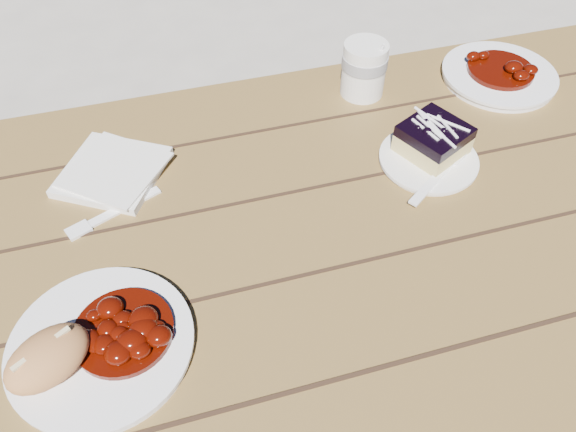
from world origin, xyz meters
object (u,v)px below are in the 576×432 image
object	(u,v)px
bread_roll	(48,358)
dessert_plate	(428,160)
blueberry_cake	(433,139)
picnic_table	(329,284)
second_plate	(499,76)
main_plate	(102,346)
coffee_cup	(364,69)

from	to	relation	value
bread_roll	dessert_plate	xyz separation A→B (m)	(0.60, 0.23, -0.04)
bread_roll	blueberry_cake	bearing A→B (deg)	21.43
picnic_table	second_plate	world-z (taller)	second_plate
bread_roll	dessert_plate	distance (m)	0.64
second_plate	bread_roll	bearing A→B (deg)	-154.15
bread_roll	blueberry_cake	distance (m)	0.66
picnic_table	main_plate	distance (m)	0.41
main_plate	second_plate	size ratio (longest dim) A/B	1.06
picnic_table	blueberry_cake	bearing A→B (deg)	26.15
picnic_table	blueberry_cake	size ratio (longest dim) A/B	15.68
second_plate	picnic_table	bearing A→B (deg)	-148.24
picnic_table	blueberry_cake	distance (m)	0.30
blueberry_cake	coffee_cup	size ratio (longest dim) A/B	1.26
dessert_plate	picnic_table	bearing A→B (deg)	-156.31
bread_roll	second_plate	size ratio (longest dim) A/B	0.49
second_plate	main_plate	bearing A→B (deg)	-153.76
main_plate	coffee_cup	xyz separation A→B (m)	(0.51, 0.42, 0.04)
dessert_plate	coffee_cup	size ratio (longest dim) A/B	1.57
picnic_table	coffee_cup	size ratio (longest dim) A/B	19.72
bread_roll	second_plate	xyz separation A→B (m)	(0.84, 0.40, -0.04)
blueberry_cake	picnic_table	bearing A→B (deg)	-179.95
bread_roll	main_plate	bearing A→B (deg)	19.98
dessert_plate	coffee_cup	bearing A→B (deg)	100.03
bread_roll	picnic_table	bearing A→B (deg)	18.95
main_plate	picnic_table	bearing A→B (deg)	18.78
picnic_table	dessert_plate	distance (m)	0.27
dessert_plate	second_plate	distance (m)	0.30
blueberry_cake	coffee_cup	bearing A→B (deg)	77.42
picnic_table	main_plate	size ratio (longest dim) A/B	8.79
picnic_table	blueberry_cake	xyz separation A→B (m)	(0.20, 0.10, 0.20)
dessert_plate	main_plate	bearing A→B (deg)	-159.44
coffee_cup	second_plate	xyz separation A→B (m)	(0.27, -0.03, -0.04)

